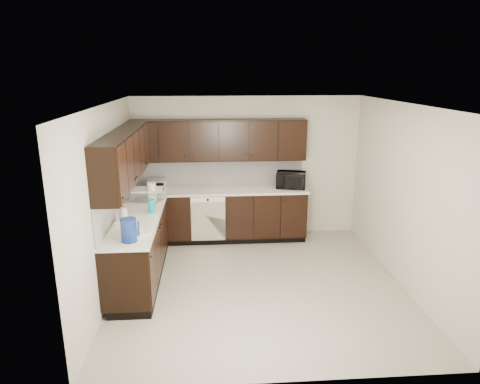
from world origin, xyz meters
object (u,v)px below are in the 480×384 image
at_px(microwave, 291,180).
at_px(blue_pitcher, 129,230).
at_px(toaster_oven, 157,185).
at_px(sink, 134,229).
at_px(storage_bin, 147,195).

distance_m(microwave, blue_pitcher, 3.30).
xyz_separation_m(microwave, toaster_oven, (-2.31, -0.01, -0.04)).
bearing_deg(blue_pitcher, sink, 73.64).
relative_size(storage_bin, blue_pitcher, 1.58).
bearing_deg(storage_bin, sink, -91.73).
distance_m(microwave, toaster_oven, 2.31).
height_order(toaster_oven, blue_pitcher, blue_pitcher).
bearing_deg(microwave, storage_bin, -152.70).
bearing_deg(toaster_oven, storage_bin, -101.20).
xyz_separation_m(toaster_oven, blue_pitcher, (-0.08, -2.27, 0.04)).
height_order(sink, storage_bin, sink).
relative_size(sink, storage_bin, 1.81).
bearing_deg(storage_bin, blue_pitcher, -89.58).
bearing_deg(sink, toaster_oven, 85.87).
relative_size(microwave, toaster_oven, 1.61).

